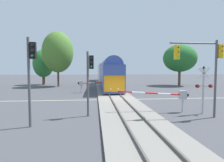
# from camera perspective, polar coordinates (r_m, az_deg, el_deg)

# --- Properties ---
(ground_plane) EXTENTS (220.00, 220.00, 0.00)m
(ground_plane) POSITION_cam_1_polar(r_m,az_deg,el_deg) (21.80, 1.48, -5.77)
(ground_plane) COLOR #47474C
(road_centre_stripe) EXTENTS (44.00, 0.20, 0.01)m
(road_centre_stripe) POSITION_cam_1_polar(r_m,az_deg,el_deg) (21.80, 1.48, -5.76)
(road_centre_stripe) COLOR beige
(road_centre_stripe) RESTS_ON ground
(railway_track) EXTENTS (4.40, 80.00, 0.32)m
(railway_track) POSITION_cam_1_polar(r_m,az_deg,el_deg) (21.78, 1.48, -5.52)
(railway_track) COLOR gray
(railway_track) RESTS_ON ground
(commuter_train) EXTENTS (3.04, 41.14, 5.16)m
(commuter_train) POSITION_cam_1_polar(r_m,az_deg,el_deg) (42.94, -1.95, 2.55)
(commuter_train) COLOR #384C93
(commuter_train) RESTS_ON railway_track
(crossing_gate_near) EXTENTS (5.93, 0.40, 1.87)m
(crossing_gate_near) POSITION_cam_1_polar(r_m,az_deg,el_deg) (16.01, 18.96, -4.18)
(crossing_gate_near) COLOR #B7B7BC
(crossing_gate_near) RESTS_ON ground
(crossing_signal_mast) EXTENTS (1.36, 0.44, 3.84)m
(crossing_signal_mast) POSITION_cam_1_polar(r_m,az_deg,el_deg) (16.22, 26.57, -1.02)
(crossing_signal_mast) COLOR #B2B2B7
(crossing_signal_mast) RESTS_ON ground
(crossing_gate_far) EXTENTS (5.92, 0.40, 1.80)m
(crossing_gate_far) POSITION_cam_1_polar(r_m,az_deg,el_deg) (28.37, -8.25, -0.79)
(crossing_gate_far) COLOR #B7B7BC
(crossing_gate_far) RESTS_ON ground
(traffic_signal_near_right) EXTENTS (3.95, 0.38, 5.67)m
(traffic_signal_near_right) POSITION_cam_1_polar(r_m,az_deg,el_deg) (14.84, 26.62, 5.94)
(traffic_signal_near_right) COLOR #4C4C51
(traffic_signal_near_right) RESTS_ON ground
(traffic_signal_near_left) EXTENTS (0.53, 0.38, 5.48)m
(traffic_signal_near_left) POSITION_cam_1_polar(r_m,az_deg,el_deg) (12.14, -23.89, 3.90)
(traffic_signal_near_left) COLOR #4C4C51
(traffic_signal_near_left) RESTS_ON ground
(traffic_signal_median) EXTENTS (0.53, 0.38, 4.89)m
(traffic_signal_median) POSITION_cam_1_polar(r_m,az_deg,el_deg) (13.84, -6.96, 2.48)
(traffic_signal_median) COLOR #4C4C51
(traffic_signal_median) RESTS_ON ground
(maple_right_background) EXTENTS (7.17, 7.17, 9.00)m
(maple_right_background) POSITION_cam_1_polar(r_m,az_deg,el_deg) (43.21, 20.30, 6.62)
(maple_right_background) COLOR brown
(maple_right_background) RESTS_ON ground
(pine_left_background) EXTENTS (4.69, 4.69, 8.19)m
(pine_left_background) POSITION_cam_1_polar(r_m,az_deg,el_deg) (45.65, -20.55, 5.11)
(pine_left_background) COLOR brown
(pine_left_background) RESTS_ON ground
(oak_behind_train) EXTENTS (6.35, 6.35, 11.36)m
(oak_behind_train) POSITION_cam_1_polar(r_m,az_deg,el_deg) (40.05, -16.48, 8.59)
(oak_behind_train) COLOR #4C3828
(oak_behind_train) RESTS_ON ground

